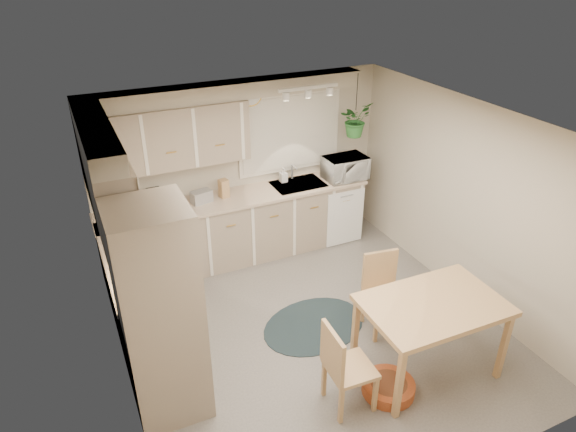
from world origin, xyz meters
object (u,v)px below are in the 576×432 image
at_px(dining_table, 428,337).
at_px(braided_rug, 314,325).
at_px(pet_bed, 388,387).
at_px(microwave, 345,165).
at_px(chair_back, 386,296).
at_px(chair_left, 351,366).

distance_m(dining_table, braided_rug, 1.35).
relative_size(pet_bed, microwave, 0.88).
xyz_separation_m(chair_back, microwave, (0.63, 2.01, 0.68)).
xyz_separation_m(dining_table, pet_bed, (-0.51, -0.10, -0.36)).
xyz_separation_m(dining_table, chair_back, (-0.03, 0.71, 0.03)).
bearing_deg(chair_back, dining_table, 100.79).
relative_size(chair_left, braided_rug, 0.74).
xyz_separation_m(pet_bed, microwave, (1.12, 2.82, 1.08)).
xyz_separation_m(chair_left, chair_back, (0.90, 0.76, -0.00)).
relative_size(chair_back, braided_rug, 0.74).
height_order(dining_table, chair_left, chair_left).
xyz_separation_m(chair_back, braided_rug, (-0.69, 0.37, -0.45)).
distance_m(chair_left, pet_bed, 0.58).
distance_m(pet_bed, microwave, 3.22).
bearing_deg(chair_left, dining_table, 95.97).
xyz_separation_m(chair_left, pet_bed, (0.42, -0.05, -0.40)).
bearing_deg(dining_table, chair_back, 92.18).
bearing_deg(pet_bed, microwave, 68.41).
distance_m(chair_back, braided_rug, 0.90).
height_order(dining_table, microwave, microwave).
distance_m(chair_back, microwave, 2.22).
bearing_deg(dining_table, microwave, 77.42).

